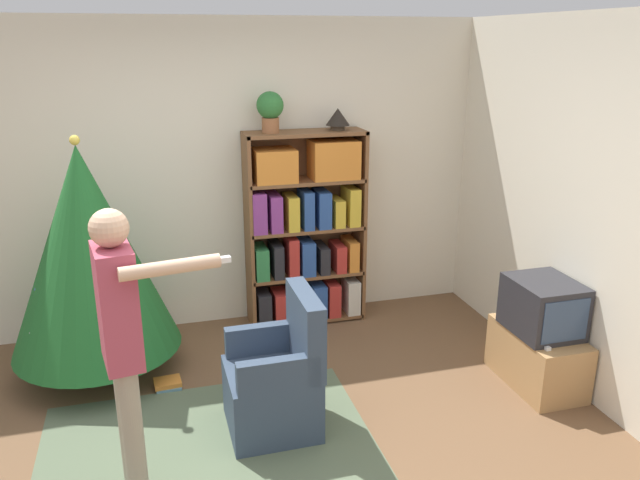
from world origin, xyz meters
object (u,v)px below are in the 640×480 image
(bookshelf, at_px, (305,229))
(potted_plant, at_px, (270,109))
(christmas_tree, at_px, (88,251))
(armchair, at_px, (278,382))
(table_lamp, at_px, (338,118))
(television, at_px, (543,307))
(standing_person, at_px, (123,336))

(bookshelf, xyz_separation_m, potted_plant, (-0.28, 0.01, 1.03))
(christmas_tree, bearing_deg, armchair, -42.06)
(armchair, relative_size, table_lamp, 4.60)
(television, distance_m, christmas_tree, 3.27)
(standing_person, xyz_separation_m, potted_plant, (1.18, 1.98, 0.90))
(armchair, bearing_deg, christmas_tree, -132.37)
(christmas_tree, xyz_separation_m, armchair, (1.15, -1.04, -0.65))
(television, height_order, table_lamp, table_lamp)
(bookshelf, height_order, television, bookshelf)
(table_lamp, bearing_deg, standing_person, -131.55)
(armchair, bearing_deg, potted_plant, 168.66)
(christmas_tree, distance_m, armchair, 1.68)
(bookshelf, distance_m, christmas_tree, 1.80)
(christmas_tree, relative_size, table_lamp, 9.02)
(armchair, height_order, potted_plant, potted_plant)
(television, relative_size, table_lamp, 2.54)
(standing_person, height_order, table_lamp, table_lamp)
(bookshelf, bearing_deg, television, -48.53)
(standing_person, bearing_deg, armchair, 107.22)
(potted_plant, bearing_deg, bookshelf, -2.11)
(standing_person, bearing_deg, television, 89.95)
(potted_plant, bearing_deg, table_lamp, -0.00)
(armchair, relative_size, potted_plant, 2.80)
(table_lamp, bearing_deg, armchair, -119.43)
(television, height_order, standing_person, standing_person)
(bookshelf, xyz_separation_m, christmas_tree, (-1.73, -0.50, 0.12))
(armchair, relative_size, standing_person, 0.56)
(standing_person, bearing_deg, bookshelf, 134.38)
(bookshelf, bearing_deg, christmas_tree, -163.90)
(television, bearing_deg, christmas_tree, 161.53)
(armchair, distance_m, potted_plant, 2.22)
(table_lamp, bearing_deg, bookshelf, -177.97)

